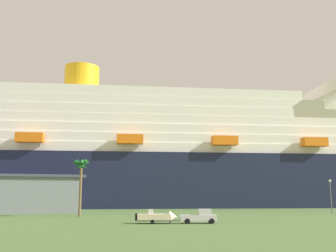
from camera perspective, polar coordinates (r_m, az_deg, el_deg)
ground_plane at (r=109.97m, az=-3.70°, el=-12.03°), size 600.00×600.00×0.00m
cruise_ship at (r=139.39m, az=0.45°, el=-4.92°), size 253.41×59.08×56.16m
pickup_truck at (r=63.52m, az=4.60°, el=-12.83°), size 5.88×3.11×2.20m
small_boat_on_trailer at (r=63.12m, az=-1.31°, el=-12.95°), size 7.15×3.21×2.15m
palm_tree at (r=83.85m, az=-12.36°, el=-6.08°), size 3.35×3.39×11.59m
street_lamp at (r=98.35m, az=22.30°, el=-8.69°), size 0.56×0.56×7.69m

